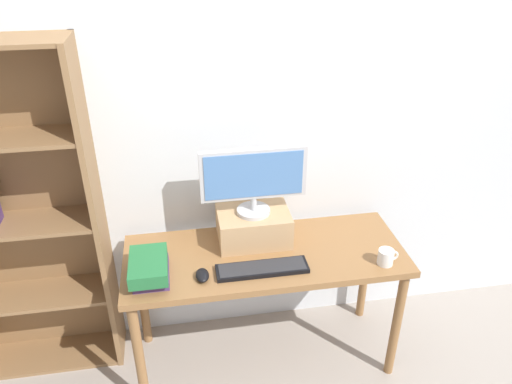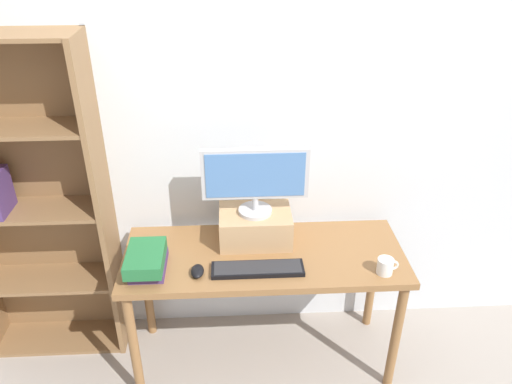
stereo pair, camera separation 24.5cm
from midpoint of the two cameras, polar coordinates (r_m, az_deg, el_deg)
ground_plane at (r=3.09m, az=-1.47°, el=-18.17°), size 12.00×12.00×0.00m
back_wall at (r=2.65m, az=-3.03°, el=7.67°), size 7.00×0.08×2.60m
desk at (r=2.64m, az=-1.65°, el=-8.62°), size 1.45×0.57×0.74m
bookshelf_unit at (r=2.82m, az=-28.06°, el=-2.96°), size 0.79×0.28×1.82m
riser_box at (r=2.64m, az=-2.94°, el=-4.00°), size 0.38×0.27×0.17m
computer_monitor at (r=2.49m, az=-3.10°, el=1.54°), size 0.54×0.17×0.36m
keyboard at (r=2.47m, az=-2.16°, el=-8.84°), size 0.45×0.12×0.02m
computer_mouse at (r=2.45m, az=-9.06°, el=-9.48°), size 0.06×0.10×0.04m
book_stack at (r=2.48m, az=-14.91°, el=-8.52°), size 0.18×0.27×0.11m
coffee_mug at (r=2.55m, az=12.01°, el=-7.37°), size 0.11×0.08×0.08m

